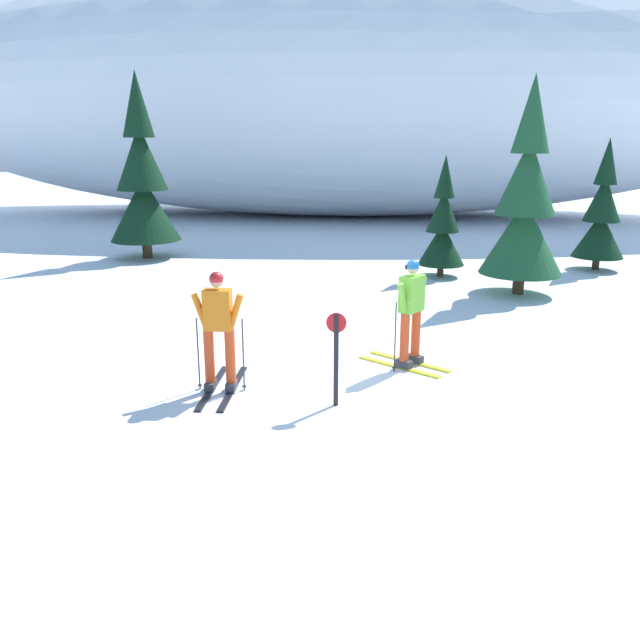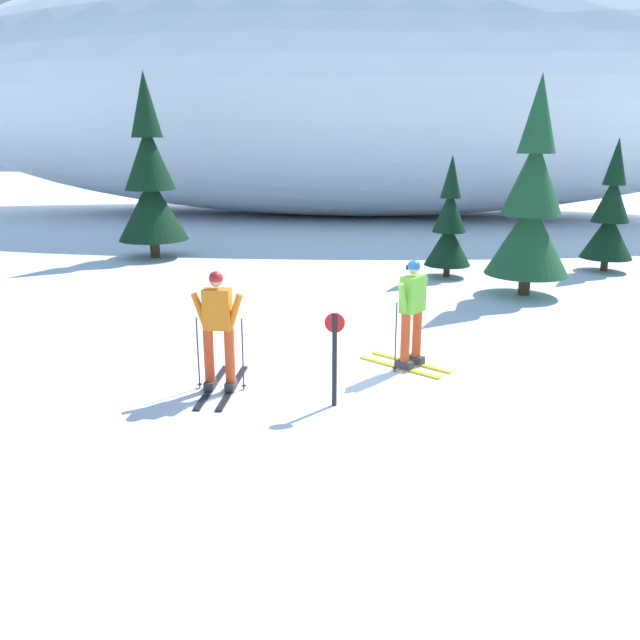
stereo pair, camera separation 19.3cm
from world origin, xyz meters
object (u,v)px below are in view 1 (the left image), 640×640
object	(u,v)px
pine_tree_far_right	(601,216)
pine_tree_center_left	(443,227)
skier_orange_jacket	(219,330)
pine_tree_far_left	(142,182)
skier_lime_jacket	(411,311)
trail_marker_post	(336,353)
pine_tree_center_right	(525,206)

from	to	relation	value
pine_tree_far_right	pine_tree_center_left	bearing A→B (deg)	-162.74
skier_orange_jacket	pine_tree_far_left	bearing A→B (deg)	115.78
pine_tree_far_left	pine_tree_center_left	world-z (taller)	pine_tree_far_left
skier_lime_jacket	pine_tree_far_right	xyz separation A→B (m)	(5.53, 8.80, 0.59)
trail_marker_post	pine_tree_far_left	bearing A→B (deg)	122.07
pine_tree_center_right	pine_tree_far_right	world-z (taller)	pine_tree_center_right
pine_tree_center_right	skier_lime_jacket	bearing A→B (deg)	-116.59
skier_orange_jacket	pine_tree_center_left	distance (m)	9.61
pine_tree_far_left	pine_tree_center_left	bearing A→B (deg)	-11.61
pine_tree_far_left	pine_tree_center_right	distance (m)	11.35
pine_tree_center_left	trail_marker_post	distance (m)	9.40
trail_marker_post	pine_tree_far_right	bearing A→B (deg)	57.97
skier_lime_jacket	pine_tree_center_left	size ratio (longest dim) A/B	0.55
skier_orange_jacket	pine_tree_center_right	size ratio (longest dim) A/B	0.36
pine_tree_center_left	trail_marker_post	xyz separation A→B (m)	(-2.10, -9.14, -0.58)
skier_lime_jacket	pine_tree_center_right	bearing A→B (deg)	63.41
pine_tree_far_right	trail_marker_post	size ratio (longest dim) A/B	2.71
skier_lime_jacket	pine_tree_center_left	world-z (taller)	pine_tree_center_left
skier_lime_jacket	pine_tree_far_left	xyz separation A→B (m)	(-7.95, 9.25, 1.39)
pine_tree_center_left	trail_marker_post	size ratio (longest dim) A/B	2.39
pine_tree_center_right	pine_tree_far_right	distance (m)	4.34
skier_lime_jacket	pine_tree_center_right	world-z (taller)	pine_tree_center_right
skier_lime_jacket	skier_orange_jacket	bearing A→B (deg)	-153.63
skier_lime_jacket	pine_tree_center_left	distance (m)	7.49
skier_orange_jacket	trail_marker_post	xyz separation A→B (m)	(1.75, -0.35, -0.17)
pine_tree_far_right	pine_tree_center_right	bearing A→B (deg)	-130.10
pine_tree_center_right	pine_tree_far_left	bearing A→B (deg)	160.76
pine_tree_center_right	pine_tree_far_right	size ratio (longest dim) A/B	1.38
trail_marker_post	skier_lime_jacket	bearing A→B (deg)	58.52
pine_tree_center_right	skier_orange_jacket	bearing A→B (deg)	-128.89
skier_orange_jacket	trail_marker_post	world-z (taller)	skier_orange_jacket
pine_tree_far_left	trail_marker_post	world-z (taller)	pine_tree_far_left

